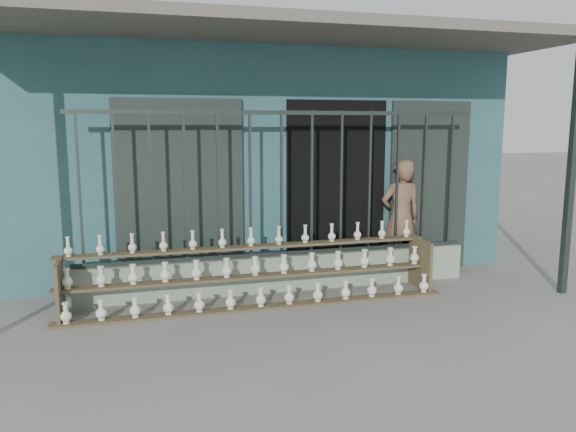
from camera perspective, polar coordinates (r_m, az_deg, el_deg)
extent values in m
plane|color=slate|center=(6.01, 2.60, -10.95)|extent=(60.00, 60.00, 0.00)
cube|color=#2A565A|center=(9.83, -5.19, 6.46)|extent=(7.00, 5.00, 3.20)
cube|color=black|center=(7.71, 4.82, 2.71)|extent=(1.40, 0.12, 2.40)
cube|color=black|center=(7.21, -10.91, 2.12)|extent=(1.60, 0.08, 2.40)
cube|color=black|center=(8.26, 14.08, 2.90)|extent=(1.20, 0.08, 2.40)
cube|color=#59544C|center=(6.88, -0.47, 18.25)|extent=(7.40, 2.00, 0.12)
cube|color=#283330|center=(7.61, 26.86, 4.30)|extent=(0.08, 0.08, 3.10)
cube|color=gray|center=(7.13, -0.65, -5.78)|extent=(5.00, 0.20, 0.45)
cube|color=#283330|center=(6.72, -20.43, 2.48)|extent=(0.03, 0.03, 1.80)
cube|color=#283330|center=(6.70, -17.09, 2.63)|extent=(0.03, 0.03, 1.80)
cube|color=#283330|center=(6.70, -13.74, 2.77)|extent=(0.03, 0.03, 1.80)
cube|color=#283330|center=(6.72, -10.40, 2.91)|extent=(0.03, 0.03, 1.80)
cube|color=#283330|center=(6.77, -7.10, 3.03)|extent=(0.03, 0.03, 1.80)
cube|color=#283330|center=(6.84, -3.84, 3.15)|extent=(0.03, 0.03, 1.80)
cube|color=#283330|center=(6.93, -0.67, 3.24)|extent=(0.03, 0.03, 1.80)
cube|color=#283330|center=(7.04, 2.42, 3.33)|extent=(0.03, 0.03, 1.80)
cube|color=#283330|center=(7.17, 5.41, 3.41)|extent=(0.03, 0.03, 1.80)
cube|color=#283330|center=(7.32, 8.28, 3.47)|extent=(0.03, 0.03, 1.80)
cube|color=#283330|center=(7.48, 11.03, 3.52)|extent=(0.03, 0.03, 1.80)
cube|color=#283330|center=(7.66, 13.66, 3.57)|extent=(0.03, 0.03, 1.80)
cube|color=#283330|center=(7.86, 16.16, 3.60)|extent=(0.03, 0.03, 1.80)
cube|color=#283330|center=(6.89, -0.68, 10.46)|extent=(5.00, 0.04, 0.05)
cube|color=#283330|center=(7.07, -0.65, -3.82)|extent=(5.00, 0.04, 0.05)
cube|color=brown|center=(6.49, -2.81, -9.26)|extent=(4.50, 0.18, 0.03)
cube|color=brown|center=(6.64, -3.31, -6.14)|extent=(4.50, 0.18, 0.03)
cube|color=brown|center=(6.81, -3.78, -3.16)|extent=(4.50, 0.18, 0.03)
cube|color=brown|center=(6.55, -22.16, -7.00)|extent=(0.04, 0.55, 0.64)
cube|color=brown|center=(7.38, 13.29, -4.76)|extent=(0.04, 0.55, 0.64)
imported|color=brown|center=(7.91, 11.39, -0.16)|extent=(0.59, 0.39, 1.61)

